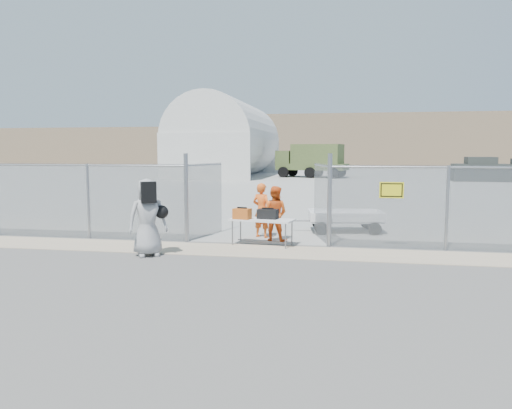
% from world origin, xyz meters
% --- Properties ---
extents(ground, '(160.00, 160.00, 0.00)m').
position_xyz_m(ground, '(0.00, 0.00, 0.00)').
color(ground, '#585757').
extents(tarmac_inside, '(160.00, 80.00, 0.01)m').
position_xyz_m(tarmac_inside, '(0.00, 42.00, 0.01)').
color(tarmac_inside, '#989992').
rests_on(tarmac_inside, ground).
extents(dirt_strip, '(44.00, 1.60, 0.01)m').
position_xyz_m(dirt_strip, '(0.00, 1.00, 0.01)').
color(dirt_strip, tan).
rests_on(dirt_strip, ground).
extents(distant_hills, '(140.00, 6.00, 9.00)m').
position_xyz_m(distant_hills, '(5.00, 78.00, 4.50)').
color(distant_hills, '#7F684F').
rests_on(distant_hills, ground).
extents(chain_link_fence, '(40.00, 0.20, 2.20)m').
position_xyz_m(chain_link_fence, '(0.00, 2.00, 1.10)').
color(chain_link_fence, gray).
rests_on(chain_link_fence, ground).
extents(quonset_hangar, '(9.00, 18.00, 8.00)m').
position_xyz_m(quonset_hangar, '(-10.00, 40.00, 4.00)').
color(quonset_hangar, beige).
rests_on(quonset_hangar, ground).
extents(folding_table, '(1.81, 1.02, 0.73)m').
position_xyz_m(folding_table, '(0.20, 1.83, 0.36)').
color(folding_table, white).
rests_on(folding_table, ground).
extents(orange_bag, '(0.51, 0.39, 0.28)m').
position_xyz_m(orange_bag, '(-0.34, 1.74, 0.87)').
color(orange_bag, '#CD5E1D').
rests_on(orange_bag, folding_table).
extents(black_duffel, '(0.58, 0.39, 0.26)m').
position_xyz_m(black_duffel, '(0.35, 1.91, 0.86)').
color(black_duffel, black).
rests_on(black_duffel, folding_table).
extents(security_worker_left, '(0.70, 0.58, 1.63)m').
position_xyz_m(security_worker_left, '(-0.02, 3.03, 0.81)').
color(security_worker_left, orange).
rests_on(security_worker_left, ground).
extents(security_worker_right, '(0.88, 0.76, 1.58)m').
position_xyz_m(security_worker_right, '(0.44, 2.54, 0.79)').
color(security_worker_right, orange).
rests_on(security_worker_right, ground).
extents(visitor, '(1.11, 1.01, 1.90)m').
position_xyz_m(visitor, '(-2.32, -0.03, 0.95)').
color(visitor, '#949494').
rests_on(visitor, ground).
extents(utility_trailer, '(3.16, 1.94, 0.72)m').
position_xyz_m(utility_trailer, '(2.42, 4.54, 0.36)').
color(utility_trailer, white).
rests_on(utility_trailer, ground).
extents(military_truck, '(7.21, 4.09, 3.25)m').
position_xyz_m(military_truck, '(-0.95, 37.85, 1.62)').
color(military_truck, '#4B5C2D').
rests_on(military_truck, ground).
extents(parked_vehicle_near, '(4.57, 2.21, 2.03)m').
position_xyz_m(parked_vehicle_near, '(13.59, 33.78, 1.02)').
color(parked_vehicle_near, '#2B2F2C').
rests_on(parked_vehicle_near, ground).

